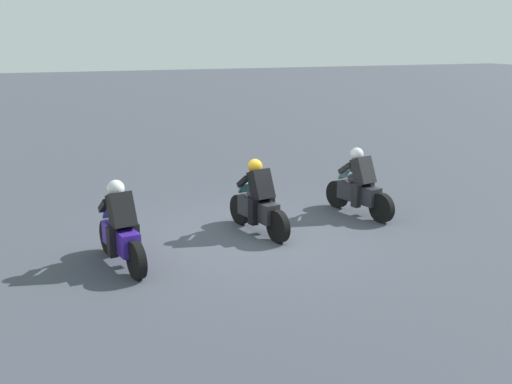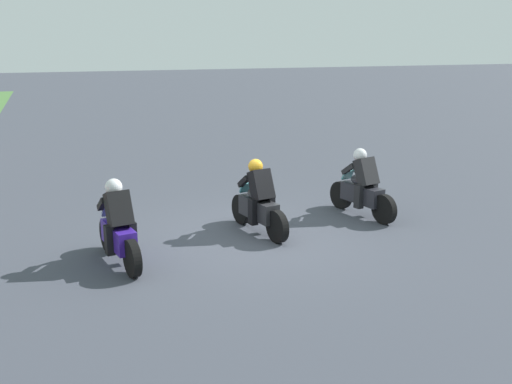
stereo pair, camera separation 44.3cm
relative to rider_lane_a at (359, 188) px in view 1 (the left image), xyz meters
The scene contains 4 objects.
ground_plane 2.83m from the rider_lane_a, 101.92° to the left, with size 120.00×120.00×0.00m, color #3D414C.
rider_lane_a is the anchor object (origin of this frame).
rider_lane_b 2.58m from the rider_lane_a, 98.21° to the left, with size 2.02×0.64×1.51m.
rider_lane_c 5.55m from the rider_lane_a, 102.23° to the left, with size 2.03×0.63×1.51m.
Camera 1 is at (-10.53, 4.03, 3.89)m, focal length 41.64 mm.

